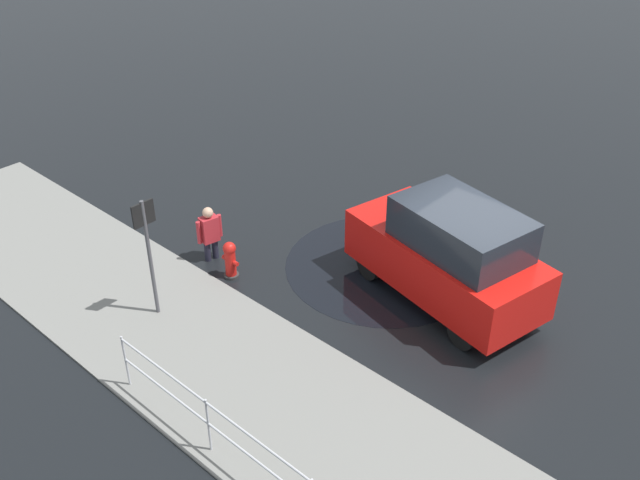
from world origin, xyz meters
TOP-DOWN VIEW (x-y plane):
  - ground_plane at (0.00, 0.00)m, footprint 60.00×60.00m
  - kerb_strip at (0.00, 4.20)m, footprint 24.00×3.20m
  - moving_hatchback at (0.50, 0.06)m, footprint 4.17×2.48m
  - fire_hydrant at (4.07, 2.31)m, footprint 0.42×0.31m
  - pedestrian at (4.85, 2.15)m, footprint 0.31×0.56m
  - sign_post at (4.19, 4.03)m, footprint 0.07×0.44m
  - puddle_patch at (2.03, -0.03)m, footprint 4.03×4.03m

SIDE VIEW (x-z plane):
  - ground_plane at x=0.00m, z-range 0.00..0.00m
  - puddle_patch at x=2.03m, z-range 0.00..0.01m
  - kerb_strip at x=0.00m, z-range 0.00..0.04m
  - fire_hydrant at x=4.07m, z-range 0.00..0.80m
  - pedestrian at x=4.85m, z-range 0.07..1.29m
  - moving_hatchback at x=0.50m, z-range 0.00..2.06m
  - sign_post at x=4.19m, z-range 0.38..2.78m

